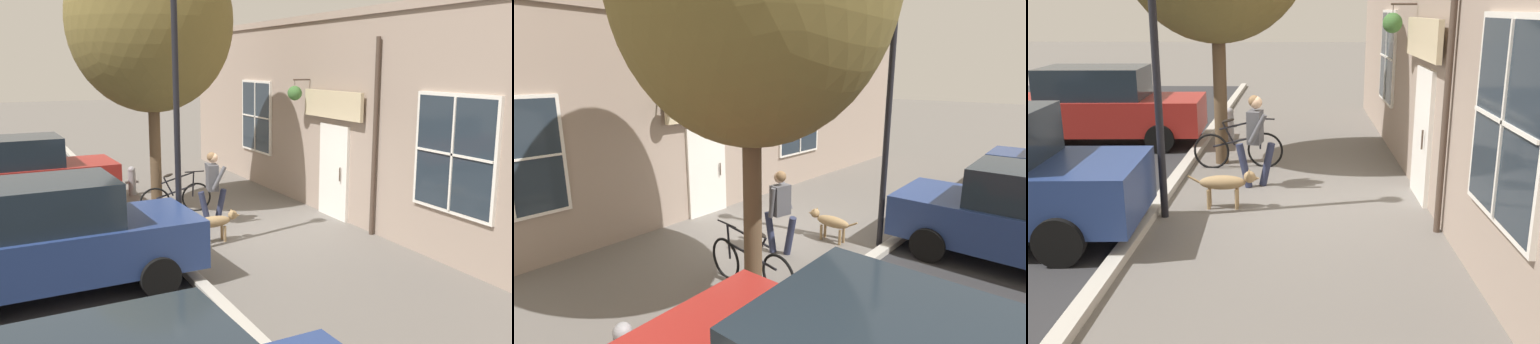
{
  "view_description": "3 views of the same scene",
  "coord_description": "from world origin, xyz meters",
  "views": [
    {
      "loc": [
        4.84,
        10.33,
        3.44
      ],
      "look_at": [
        -0.98,
        -1.82,
        0.86
      ],
      "focal_mm": 40.0,
      "sensor_mm": 36.0,
      "label": 1
    },
    {
      "loc": [
        4.99,
        -6.11,
        3.29
      ],
      "look_at": [
        -0.4,
        -0.01,
        1.27
      ],
      "focal_mm": 28.0,
      "sensor_mm": 36.0,
      "label": 2
    },
    {
      "loc": [
        -0.2,
        8.69,
        2.99
      ],
      "look_at": [
        -0.01,
        1.67,
        0.97
      ],
      "focal_mm": 40.0,
      "sensor_mm": 36.0,
      "label": 3
    }
  ],
  "objects": [
    {
      "name": "leaning_bicycle",
      "position": [
        0.97,
        -2.02,
        0.38
      ],
      "size": [
        1.74,
        0.23,
        1.01
      ],
      "color": "black",
      "rests_on": "ground_plane"
    },
    {
      "name": "ground_plane",
      "position": [
        0.0,
        0.0,
        0.0
      ],
      "size": [
        90.0,
        90.0,
        0.0
      ],
      "primitive_type": "plane",
      "color": "#66605B"
    },
    {
      "name": "street_lamp",
      "position": [
        1.79,
        0.75,
        3.28
      ],
      "size": [
        0.32,
        0.32,
        5.05
      ],
      "color": "black",
      "rests_on": "ground_plane"
    },
    {
      "name": "dog_on_leash",
      "position": [
        0.91,
        0.33,
        0.4
      ],
      "size": [
        1.12,
        0.27,
        0.62
      ],
      "color": "#997A51",
      "rests_on": "ground_plane"
    },
    {
      "name": "storefront_facade",
      "position": [
        -2.34,
        -0.02,
        2.28
      ],
      "size": [
        0.95,
        18.0,
        4.55
      ],
      "color": "gray",
      "rests_on": "ground_plane"
    },
    {
      "name": "pedestrian_walking",
      "position": [
        0.54,
        -0.79,
        0.95
      ],
      "size": [
        0.7,
        0.6,
        1.6
      ],
      "color": "#282D47",
      "rests_on": "ground_plane"
    }
  ]
}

